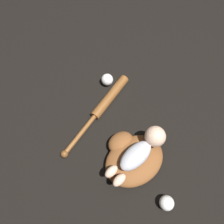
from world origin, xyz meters
name	(u,v)px	position (x,y,z in m)	size (l,w,h in m)	color
ground_plane	(140,153)	(0.00, 0.00, 0.00)	(6.00, 6.00, 0.00)	black
baseball_glove	(132,157)	(-0.06, 0.00, 0.04)	(0.34, 0.32, 0.08)	brown
baby_figure	(142,149)	(-0.01, -0.01, 0.12)	(0.36, 0.17, 0.11)	#B2B2B7
baseball_bat	(104,104)	(-0.02, 0.35, 0.03)	(0.57, 0.31, 0.06)	brown
baseball	(107,80)	(0.08, 0.50, 0.04)	(0.08, 0.08, 0.08)	white
baseball_spare	(167,203)	(-0.04, -0.27, 0.04)	(0.07, 0.07, 0.07)	white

